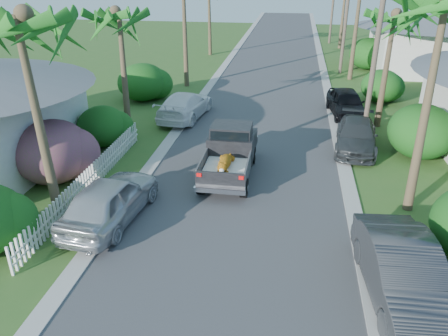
% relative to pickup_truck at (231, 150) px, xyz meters
% --- Properties ---
extents(ground, '(120.00, 120.00, 0.00)m').
position_rel_pickup_truck_xyz_m(ground, '(0.69, -8.01, -1.01)').
color(ground, '#335A22').
rests_on(ground, ground).
extents(road, '(8.00, 100.00, 0.02)m').
position_rel_pickup_truck_xyz_m(road, '(0.69, 16.99, -1.00)').
color(road, '#38383A').
rests_on(road, ground).
extents(curb_left, '(0.60, 100.00, 0.06)m').
position_rel_pickup_truck_xyz_m(curb_left, '(-3.61, 16.99, -0.98)').
color(curb_left, '#A5A39E').
rests_on(curb_left, ground).
extents(curb_right, '(0.60, 100.00, 0.06)m').
position_rel_pickup_truck_xyz_m(curb_right, '(4.99, 16.99, -0.98)').
color(curb_right, '#A5A39E').
rests_on(curb_right, ground).
extents(pickup_truck, '(1.98, 5.12, 2.06)m').
position_rel_pickup_truck_xyz_m(pickup_truck, '(0.00, 0.00, 0.00)').
color(pickup_truck, black).
rests_on(pickup_truck, ground).
extents(parked_car_rn, '(2.20, 5.16, 1.66)m').
position_rel_pickup_truck_xyz_m(parked_car_rn, '(5.69, -7.25, -0.18)').
color(parked_car_rn, '#2C2E31').
rests_on(parked_car_rn, ground).
extents(parked_car_rm, '(2.44, 4.89, 1.37)m').
position_rel_pickup_truck_xyz_m(parked_car_rm, '(5.69, 3.49, -0.33)').
color(parked_car_rm, '#323638').
rests_on(parked_car_rm, ground).
extents(parked_car_rf, '(2.34, 4.71, 1.54)m').
position_rel_pickup_truck_xyz_m(parked_car_rf, '(5.69, 8.72, -0.24)').
color(parked_car_rf, black).
rests_on(parked_car_rf, ground).
extents(parked_car_ln, '(2.43, 4.97, 1.63)m').
position_rel_pickup_truck_xyz_m(parked_car_ln, '(-3.58, -4.66, -0.19)').
color(parked_car_ln, '#BABCC2').
rests_on(parked_car_ln, ground).
extents(parked_car_lf, '(2.69, 5.40, 1.51)m').
position_rel_pickup_truck_xyz_m(parked_car_lf, '(-3.68, 6.81, -0.26)').
color(parked_car_lf, white).
rests_on(parked_car_lf, ground).
extents(palm_l_a, '(4.40, 4.40, 8.20)m').
position_rel_pickup_truck_xyz_m(palm_l_a, '(-5.51, -5.01, 5.92)').
color(palm_l_a, brown).
rests_on(palm_l_a, ground).
extents(palm_l_b, '(4.40, 4.40, 7.40)m').
position_rel_pickup_truck_xyz_m(palm_l_b, '(-6.11, 3.99, 5.14)').
color(palm_l_b, brown).
rests_on(palm_l_b, ground).
extents(palm_r_b, '(4.40, 4.40, 7.20)m').
position_rel_pickup_truck_xyz_m(palm_r_b, '(7.29, 6.99, 4.94)').
color(palm_r_b, brown).
rests_on(palm_r_b, ground).
extents(shrub_l_b, '(3.00, 3.30, 2.60)m').
position_rel_pickup_truck_xyz_m(shrub_l_b, '(-7.11, -2.01, 0.29)').
color(shrub_l_b, '#B11973').
rests_on(shrub_l_b, ground).
extents(shrub_l_c, '(2.40, 2.64, 2.00)m').
position_rel_pickup_truck_xyz_m(shrub_l_c, '(-6.71, 1.99, -0.01)').
color(shrub_l_c, '#174C15').
rests_on(shrub_l_c, ground).
extents(shrub_l_d, '(3.20, 3.52, 2.40)m').
position_rel_pickup_truck_xyz_m(shrub_l_d, '(-7.31, 9.99, 0.19)').
color(shrub_l_d, '#174C15').
rests_on(shrub_l_d, ground).
extents(shrub_r_b, '(3.00, 3.30, 2.50)m').
position_rel_pickup_truck_xyz_m(shrub_r_b, '(8.49, 2.99, 0.24)').
color(shrub_r_b, '#174C15').
rests_on(shrub_r_b, ground).
extents(shrub_r_c, '(2.60, 2.86, 2.10)m').
position_rel_pickup_truck_xyz_m(shrub_r_c, '(8.19, 11.99, 0.04)').
color(shrub_r_c, '#174C15').
rests_on(shrub_r_c, ground).
extents(shrub_r_d, '(3.20, 3.52, 2.60)m').
position_rel_pickup_truck_xyz_m(shrub_r_d, '(8.69, 21.99, 0.29)').
color(shrub_r_d, '#174C15').
rests_on(shrub_r_d, ground).
extents(picket_fence, '(0.10, 11.00, 1.00)m').
position_rel_pickup_truck_xyz_m(picket_fence, '(-5.31, -2.51, -0.51)').
color(picket_fence, white).
rests_on(picket_fence, ground).
extents(house_right_far, '(9.00, 8.00, 4.60)m').
position_rel_pickup_truck_xyz_m(house_right_far, '(13.69, 21.99, 1.11)').
color(house_right_far, silver).
rests_on(house_right_far, ground).
extents(utility_pole_b, '(1.60, 0.26, 9.00)m').
position_rel_pickup_truck_xyz_m(utility_pole_b, '(6.29, 4.99, 3.59)').
color(utility_pole_b, brown).
rests_on(utility_pole_b, ground).
extents(utility_pole_c, '(1.60, 0.26, 9.00)m').
position_rel_pickup_truck_xyz_m(utility_pole_c, '(6.29, 19.99, 3.59)').
color(utility_pole_c, brown).
rests_on(utility_pole_c, ground).
extents(utility_pole_d, '(1.60, 0.26, 9.00)m').
position_rel_pickup_truck_xyz_m(utility_pole_d, '(6.29, 34.99, 3.59)').
color(utility_pole_d, brown).
rests_on(utility_pole_d, ground).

